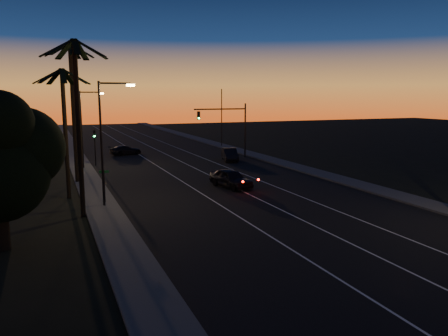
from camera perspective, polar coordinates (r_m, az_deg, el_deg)
name	(u,v)px	position (r m, az deg, el deg)	size (l,w,h in m)	color
road	(202,174)	(44.89, -2.89, -0.82)	(20.00, 170.00, 0.01)	black
sidewalk_left	(89,182)	(42.59, -17.27, -1.70)	(2.40, 170.00, 0.16)	#3D3C3A
sidewalk_right	(296,167)	(49.65, 9.40, 0.15)	(2.40, 170.00, 0.16)	#3D3C3A
lane_stripe_left	(174,176)	(44.01, -6.58, -1.06)	(0.12, 160.00, 0.01)	silver
lane_stripe_mid	(207,174)	(45.05, -2.29, -0.76)	(0.12, 160.00, 0.01)	silver
lane_stripe_right	(238,172)	(46.34, 1.78, -0.47)	(0.12, 160.00, 0.01)	silver
bushy_tree	(0,156)	(24.92, -27.26, 1.45)	(6.30, 5.30, 8.30)	black
palm_near	(78,110)	(29.79, -18.56, 7.17)	(4.25, 4.16, 11.53)	black
palm_mid	(65,119)	(35.78, -20.10, 6.08)	(4.25, 4.16, 10.03)	black
palm_far	(73,100)	(41.78, -19.16, 8.40)	(4.25, 4.16, 12.53)	black
streetlight_left_near	(105,134)	(32.06, -15.24, 4.32)	(2.55, 0.26, 9.00)	black
streetlight_left_far	(84,123)	(49.95, -17.78, 5.63)	(2.55, 0.26, 8.50)	black
street_sign	(104,182)	(33.53, -15.35, -1.80)	(0.70, 0.06, 2.60)	black
signal_mast	(228,121)	(56.16, 0.59, 6.17)	(7.10, 0.41, 7.00)	black
signal_post	(95,141)	(52.19, -16.54, 3.44)	(0.28, 0.37, 4.20)	black
far_pole_left	(72,120)	(66.90, -19.20, 5.94)	(0.14, 0.14, 9.00)	black
far_pole_right	(222,118)	(68.73, -0.31, 6.54)	(0.14, 0.14, 9.00)	black
lead_car	(231,178)	(38.31, 0.92, -1.36)	(2.91, 5.54, 1.61)	black
right_car	(230,154)	(54.07, 0.76, 1.78)	(2.74, 4.91, 1.53)	black
cross_car	(126,150)	(60.92, -12.72, 2.29)	(4.68, 2.92, 1.26)	black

